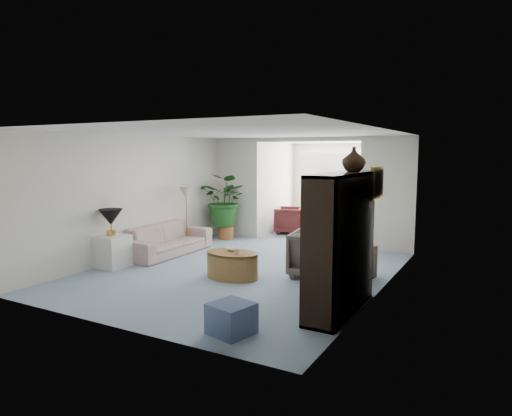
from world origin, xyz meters
The scene contains 26 objects.
floor centered at (0.00, 0.00, 0.00)m, with size 6.00×6.00×0.00m, color #7E92A7.
sunroom_floor centered at (0.00, 4.10, 0.00)m, with size 2.60×2.60×0.00m, color #7E92A7.
back_pier_left centered at (-1.90, 3.00, 1.25)m, with size 1.20×0.12×2.50m, color silver.
back_pier_right centered at (1.90, 3.00, 1.25)m, with size 1.20×0.12×2.50m, color silver.
back_header centered at (0.00, 3.00, 2.45)m, with size 2.60×0.12×0.10m, color silver.
window_pane centered at (0.00, 5.18, 1.40)m, with size 2.20×0.02×1.50m, color white.
window_blinds centered at (0.00, 5.15, 1.40)m, with size 2.20×0.02×1.50m, color white.
framed_picture centered at (2.46, -0.10, 1.70)m, with size 0.04×0.50×0.40m, color beige.
sofa centered at (-2.09, 0.49, 0.32)m, with size 2.17×0.85×0.63m, color beige.
end_table centered at (-2.29, -0.86, 0.30)m, with size 0.55×0.55×0.60m, color silver.
table_lamp centered at (-2.29, -0.86, 0.95)m, with size 0.44×0.44×0.30m, color black.
floor_lamp centered at (-2.17, 1.28, 1.25)m, with size 0.36×0.36×0.28m, color beige.
coffee_table centered at (0.09, -0.40, 0.23)m, with size 0.95×0.95×0.45m, color olive.
coffee_bowl centered at (0.04, -0.30, 0.48)m, with size 0.22×0.22×0.05m, color silver.
coffee_cup centered at (0.24, -0.50, 0.50)m, with size 0.10×0.10×0.09m, color beige.
wingback_chair centered at (1.30, 0.41, 0.40)m, with size 0.84×0.87×0.79m, color #61574D.
side_table_dark centered at (2.00, 0.71, 0.28)m, with size 0.46×0.37×0.55m, color black.
entertainment_cabinet centered at (2.23, -1.08, 0.94)m, with size 0.45×1.69×1.88m, color black.
cabinet_urn centered at (2.23, -0.58, 2.05)m, with size 0.33×0.33×0.35m, color #322010.
ottoman centered at (1.36, -2.46, 0.18)m, with size 0.46×0.46×0.37m, color slate.
plant_pot centered at (-1.94, 2.56, 0.16)m, with size 0.40×0.40×0.32m, color #96552B.
house_plant centered at (-1.94, 2.56, 0.98)m, with size 1.18×1.02×1.31m, color #1D501B.
sunroom_chair_blue centered at (0.66, 4.02, 0.32)m, with size 0.69×0.71×0.64m, color slate.
sunroom_chair_maroon centered at (-0.84, 4.02, 0.35)m, with size 0.76×0.78×0.71m, color maroon.
sunroom_table centered at (-0.09, 4.77, 0.26)m, with size 0.42×0.33×0.51m, color olive.
shelf_clutter centered at (2.18, -1.22, 1.09)m, with size 0.30×1.18×1.06m.
Camera 1 is at (4.14, -6.88, 2.15)m, focal length 31.91 mm.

